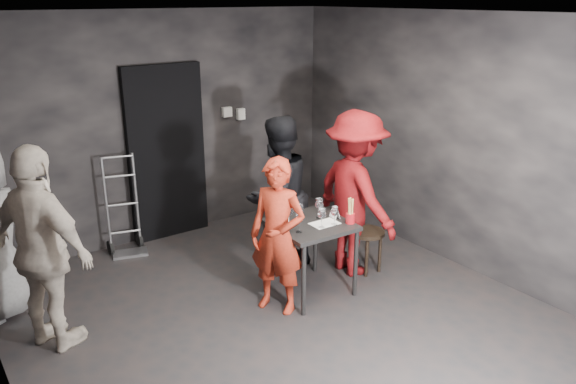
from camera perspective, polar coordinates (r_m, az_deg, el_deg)
floor at (r=5.32m, az=-0.42°, el=-12.84°), size 4.50×5.00×0.02m
ceiling at (r=4.51m, az=-0.51°, el=17.62°), size 4.50×5.00×0.02m
wall_back at (r=6.87m, az=-12.61°, el=6.39°), size 4.50×0.04×2.70m
wall_front at (r=3.21m, az=26.60°, el=-10.48°), size 4.50×0.04×2.70m
wall_right at (r=6.26m, az=16.70°, el=4.80°), size 0.04×5.00×2.70m
doorway at (r=6.89m, az=-12.23°, el=3.88°), size 0.95×0.10×2.10m
wallbox_upper at (r=7.17m, az=-6.22°, el=8.09°), size 0.12×0.06×0.12m
wallbox_lower at (r=7.28m, az=-4.83°, el=7.90°), size 0.10×0.06×0.14m
hand_truck at (r=6.78m, az=-16.13°, el=-4.22°), size 0.39×0.33×1.16m
tasting_table at (r=5.50m, az=2.29°, el=-4.08°), size 0.72×0.72×0.75m
stool at (r=6.08m, az=8.10°, el=-4.72°), size 0.36×0.36×0.47m
server_red at (r=5.17m, az=-1.07°, el=-4.61°), size 0.57×0.64×1.47m
woman_black at (r=5.88m, az=-1.04°, el=0.65°), size 1.01×0.69×1.90m
man_maroon at (r=5.85m, az=6.92°, el=1.20°), size 0.69×1.36×2.06m
bystander_cream at (r=4.92m, az=-23.82°, el=-3.82°), size 1.07×1.35×2.08m
tasting_mat at (r=5.44m, az=3.74°, el=-3.21°), size 0.28×0.19×0.00m
wine_glass_a at (r=5.21m, az=1.12°, el=-3.07°), size 0.09×0.09×0.20m
wine_glass_b at (r=5.40m, az=0.23°, el=-2.25°), size 0.09×0.09×0.19m
wine_glass_c at (r=5.45m, az=1.20°, el=-2.03°), size 0.09×0.09×0.20m
wine_glass_d at (r=5.31m, az=3.45°, el=-2.53°), size 0.10×0.10×0.22m
wine_glass_e at (r=5.39m, az=4.75°, el=-2.31°), size 0.09×0.09×0.21m
wine_glass_f at (r=5.55m, az=3.19°, el=-1.54°), size 0.10×0.10×0.22m
wine_bottle at (r=5.24m, az=-0.33°, el=-2.62°), size 0.08×0.08×0.33m
breadstick_cup at (r=5.43m, az=6.37°, el=-1.94°), size 0.09×0.09×0.27m
reserved_card at (r=5.57m, az=4.68°, el=-2.21°), size 0.09×0.13×0.09m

